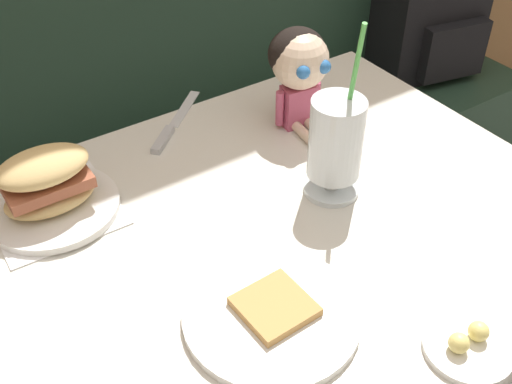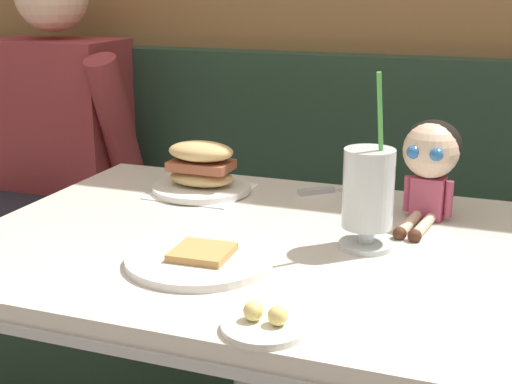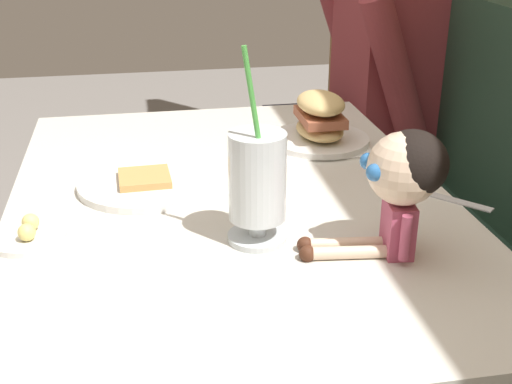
{
  "view_description": "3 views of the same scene",
  "coord_description": "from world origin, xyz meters",
  "px_view_note": "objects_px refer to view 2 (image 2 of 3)",
  "views": [
    {
      "loc": [
        -0.41,
        -0.43,
        1.43
      ],
      "look_at": [
        0.05,
        0.24,
        0.76
      ],
      "focal_mm": 44.01,
      "sensor_mm": 36.0,
      "label": 1
    },
    {
      "loc": [
        0.41,
        -1.01,
        1.2
      ],
      "look_at": [
        -0.02,
        0.17,
        0.83
      ],
      "focal_mm": 51.08,
      "sensor_mm": 36.0,
      "label": 2
    },
    {
      "loc": [
        1.11,
        0.03,
        1.25
      ],
      "look_at": [
        0.06,
        0.22,
        0.77
      ],
      "focal_mm": 47.16,
      "sensor_mm": 36.0,
      "label": 3
    }
  ],
  "objects_px": {
    "toast_plate": "(200,259)",
    "diner_patron": "(54,139)",
    "seated_doll": "(431,156)",
    "butter_saucer": "(265,324)",
    "butter_knife": "(331,190)",
    "sandwich_plate": "(201,172)",
    "milkshake_glass": "(368,193)"
  },
  "relations": [
    {
      "from": "toast_plate",
      "to": "diner_patron",
      "type": "xyz_separation_m",
      "value": [
        -0.81,
        0.73,
        -0.01
      ]
    },
    {
      "from": "seated_doll",
      "to": "diner_patron",
      "type": "relative_size",
      "value": 0.28
    },
    {
      "from": "toast_plate",
      "to": "seated_doll",
      "type": "height_order",
      "value": "seated_doll"
    },
    {
      "from": "butter_saucer",
      "to": "butter_knife",
      "type": "relative_size",
      "value": 0.64
    },
    {
      "from": "butter_saucer",
      "to": "butter_knife",
      "type": "xyz_separation_m",
      "value": [
        -0.09,
        0.68,
        -0.0
      ]
    },
    {
      "from": "butter_knife",
      "to": "diner_patron",
      "type": "relative_size",
      "value": 0.23
    },
    {
      "from": "diner_patron",
      "to": "seated_doll",
      "type": "bearing_deg",
      "value": -17.54
    },
    {
      "from": "toast_plate",
      "to": "seated_doll",
      "type": "bearing_deg",
      "value": 49.12
    },
    {
      "from": "seated_doll",
      "to": "sandwich_plate",
      "type": "bearing_deg",
      "value": 178.54
    },
    {
      "from": "sandwich_plate",
      "to": "seated_doll",
      "type": "height_order",
      "value": "seated_doll"
    },
    {
      "from": "milkshake_glass",
      "to": "butter_knife",
      "type": "height_order",
      "value": "milkshake_glass"
    },
    {
      "from": "milkshake_glass",
      "to": "sandwich_plate",
      "type": "height_order",
      "value": "milkshake_glass"
    },
    {
      "from": "milkshake_glass",
      "to": "seated_doll",
      "type": "relative_size",
      "value": 1.41
    },
    {
      "from": "seated_doll",
      "to": "toast_plate",
      "type": "bearing_deg",
      "value": -130.88
    },
    {
      "from": "sandwich_plate",
      "to": "diner_patron",
      "type": "xyz_separation_m",
      "value": [
        -0.64,
        0.35,
        -0.04
      ]
    },
    {
      "from": "diner_patron",
      "to": "butter_knife",
      "type": "bearing_deg",
      "value": -15.1
    },
    {
      "from": "butter_saucer",
      "to": "diner_patron",
      "type": "bearing_deg",
      "value": 137.13
    },
    {
      "from": "toast_plate",
      "to": "milkshake_glass",
      "type": "xyz_separation_m",
      "value": [
        0.25,
        0.17,
        0.09
      ]
    },
    {
      "from": "seated_doll",
      "to": "butter_knife",
      "type": "bearing_deg",
      "value": 153.36
    },
    {
      "from": "butter_saucer",
      "to": "diner_patron",
      "type": "height_order",
      "value": "diner_patron"
    },
    {
      "from": "seated_doll",
      "to": "diner_patron",
      "type": "xyz_separation_m",
      "value": [
        -1.14,
        0.36,
        -0.13
      ]
    },
    {
      "from": "butter_saucer",
      "to": "diner_patron",
      "type": "xyz_separation_m",
      "value": [
        -0.99,
        0.92,
        -0.01
      ]
    },
    {
      "from": "toast_plate",
      "to": "diner_patron",
      "type": "distance_m",
      "value": 1.09
    },
    {
      "from": "sandwich_plate",
      "to": "butter_saucer",
      "type": "height_order",
      "value": "sandwich_plate"
    },
    {
      "from": "toast_plate",
      "to": "milkshake_glass",
      "type": "bearing_deg",
      "value": 34.93
    },
    {
      "from": "sandwich_plate",
      "to": "butter_knife",
      "type": "relative_size",
      "value": 1.17
    },
    {
      "from": "sandwich_plate",
      "to": "diner_patron",
      "type": "distance_m",
      "value": 0.73
    },
    {
      "from": "milkshake_glass",
      "to": "toast_plate",
      "type": "bearing_deg",
      "value": -145.07
    },
    {
      "from": "milkshake_glass",
      "to": "diner_patron",
      "type": "xyz_separation_m",
      "value": [
        -1.06,
        0.56,
        -0.1
      ]
    },
    {
      "from": "butter_saucer",
      "to": "toast_plate",
      "type": "bearing_deg",
      "value": 134.24
    },
    {
      "from": "butter_knife",
      "to": "diner_patron",
      "type": "height_order",
      "value": "diner_patron"
    },
    {
      "from": "toast_plate",
      "to": "diner_patron",
      "type": "relative_size",
      "value": 0.31
    }
  ]
}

